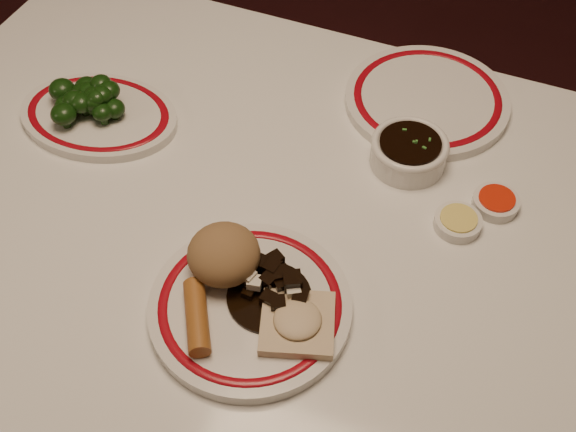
# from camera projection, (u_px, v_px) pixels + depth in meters

# --- Properties ---
(dining_table) EXTENTS (1.20, 0.90, 0.75)m
(dining_table) POSITION_uv_depth(u_px,v_px,m) (259.00, 268.00, 1.04)
(dining_table) COLOR white
(dining_table) RESTS_ON ground
(main_plate) EXTENTS (0.33, 0.33, 0.02)m
(main_plate) POSITION_uv_depth(u_px,v_px,m) (250.00, 307.00, 0.88)
(main_plate) COLOR white
(main_plate) RESTS_ON dining_table
(rice_mound) EXTENTS (0.09, 0.09, 0.07)m
(rice_mound) POSITION_uv_depth(u_px,v_px,m) (224.00, 254.00, 0.88)
(rice_mound) COLOR olive
(rice_mound) RESTS_ON main_plate
(spring_roll) EXTENTS (0.07, 0.10, 0.03)m
(spring_roll) POSITION_uv_depth(u_px,v_px,m) (197.00, 317.00, 0.85)
(spring_roll) COLOR #A26128
(spring_roll) RESTS_ON main_plate
(fried_wonton) EXTENTS (0.11, 0.11, 0.02)m
(fried_wonton) POSITION_uv_depth(u_px,v_px,m) (297.00, 322.00, 0.85)
(fried_wonton) COLOR beige
(fried_wonton) RESTS_ON main_plate
(stirfry_heap) EXTENTS (0.10, 0.11, 0.03)m
(stirfry_heap) POSITION_uv_depth(u_px,v_px,m) (272.00, 287.00, 0.88)
(stirfry_heap) COLOR black
(stirfry_heap) RESTS_ON main_plate
(broccoli_plate) EXTENTS (0.26, 0.23, 0.02)m
(broccoli_plate) POSITION_uv_depth(u_px,v_px,m) (99.00, 115.00, 1.10)
(broccoli_plate) COLOR white
(broccoli_plate) RESTS_ON dining_table
(broccoli_pile) EXTENTS (0.13, 0.11, 0.05)m
(broccoli_pile) POSITION_uv_depth(u_px,v_px,m) (90.00, 99.00, 1.08)
(broccoli_pile) COLOR #23471C
(broccoli_pile) RESTS_ON broccoli_plate
(soy_bowl) EXTENTS (0.11, 0.11, 0.04)m
(soy_bowl) POSITION_uv_depth(u_px,v_px,m) (409.00, 153.00, 1.03)
(soy_bowl) COLOR white
(soy_bowl) RESTS_ON dining_table
(sweet_sour_dish) EXTENTS (0.06, 0.06, 0.02)m
(sweet_sour_dish) POSITION_uv_depth(u_px,v_px,m) (496.00, 202.00, 0.99)
(sweet_sour_dish) COLOR white
(sweet_sour_dish) RESTS_ON dining_table
(mustard_dish) EXTENTS (0.06, 0.06, 0.02)m
(mustard_dish) POSITION_uv_depth(u_px,v_px,m) (458.00, 222.00, 0.97)
(mustard_dish) COLOR white
(mustard_dish) RESTS_ON dining_table
(far_plate) EXTENTS (0.32, 0.32, 0.02)m
(far_plate) POSITION_uv_depth(u_px,v_px,m) (427.00, 99.00, 1.12)
(far_plate) COLOR white
(far_plate) RESTS_ON dining_table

